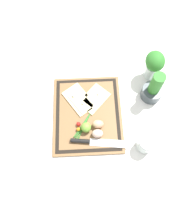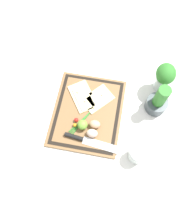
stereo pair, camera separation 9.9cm
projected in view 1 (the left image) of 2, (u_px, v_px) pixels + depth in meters
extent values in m
plane|color=white|center=(88.00, 115.00, 1.21)|extent=(6.00, 6.00, 0.00)
cube|color=brown|center=(88.00, 114.00, 1.21)|extent=(0.46, 0.38, 0.01)
cube|color=black|center=(87.00, 114.00, 1.20)|extent=(0.43, 0.35, 0.00)
cube|color=brown|center=(87.00, 114.00, 1.20)|extent=(0.39, 0.31, 0.00)
cube|color=beige|center=(79.00, 99.00, 1.23)|extent=(0.21, 0.20, 0.01)
cube|color=beige|center=(80.00, 101.00, 1.22)|extent=(0.16, 0.15, 0.00)
sphere|color=silver|center=(73.00, 96.00, 1.22)|extent=(0.02, 0.02, 0.02)
sphere|color=silver|center=(83.00, 103.00, 1.20)|extent=(0.01, 0.01, 0.01)
cube|color=beige|center=(94.00, 99.00, 1.23)|extent=(0.20, 0.20, 0.01)
cube|color=beige|center=(96.00, 97.00, 1.22)|extent=(0.15, 0.15, 0.00)
sphere|color=silver|center=(93.00, 103.00, 1.20)|extent=(0.02, 0.02, 0.02)
sphere|color=silver|center=(98.00, 94.00, 1.23)|extent=(0.01, 0.01, 0.01)
cube|color=silver|center=(109.00, 143.00, 1.14)|extent=(0.06, 0.20, 0.00)
cylinder|color=black|center=(80.00, 141.00, 1.13)|extent=(0.03, 0.10, 0.02)
ellipsoid|color=tan|center=(98.00, 124.00, 1.15)|extent=(0.04, 0.06, 0.04)
ellipsoid|color=beige|center=(97.00, 133.00, 1.13)|extent=(0.04, 0.06, 0.04)
sphere|color=#70A838|center=(86.00, 127.00, 1.14)|extent=(0.05, 0.05, 0.05)
sphere|color=red|center=(78.00, 124.00, 1.16)|extent=(0.02, 0.02, 0.02)
sphere|color=orange|center=(78.00, 129.00, 1.15)|extent=(0.02, 0.02, 0.02)
cylinder|color=#2D7528|center=(89.00, 115.00, 1.19)|extent=(0.25, 0.18, 0.01)
cylinder|color=#2D7528|center=(89.00, 115.00, 1.19)|extent=(0.26, 0.16, 0.01)
cylinder|color=#2D7528|center=(89.00, 115.00, 1.19)|extent=(0.27, 0.14, 0.01)
cylinder|color=#3D474C|center=(152.00, 93.00, 1.22)|extent=(0.12, 0.12, 0.07)
cylinder|color=#2D7528|center=(156.00, 85.00, 1.14)|extent=(0.06, 0.06, 0.17)
cylinder|color=silver|center=(146.00, 144.00, 1.11)|extent=(0.09, 0.09, 0.08)
cylinder|color=olive|center=(145.00, 145.00, 1.13)|extent=(0.07, 0.07, 0.03)
cylinder|color=silver|center=(148.00, 142.00, 1.07)|extent=(0.08, 0.08, 0.01)
cylinder|color=silver|center=(151.00, 71.00, 1.26)|extent=(0.07, 0.07, 0.09)
ellipsoid|color=#2D7528|center=(155.00, 61.00, 1.17)|extent=(0.12, 0.10, 0.10)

